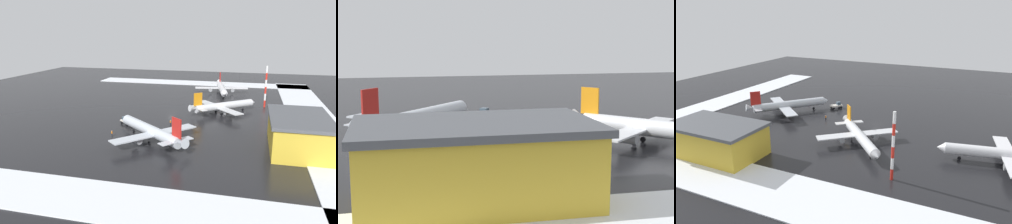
% 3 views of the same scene
% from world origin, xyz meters
% --- Properties ---
extents(ground_plane, '(240.00, 240.00, 0.00)m').
position_xyz_m(ground_plane, '(0.00, 0.00, 0.00)').
color(ground_plane, black).
extents(airplane_parked_portside, '(23.88, 25.85, 9.35)m').
position_xyz_m(airplane_parked_portside, '(-33.94, -2.76, 3.09)').
color(airplane_parked_portside, silver).
rests_on(airplane_parked_portside, ground_plane).
extents(airplane_foreground_jet, '(22.11, 23.83, 8.65)m').
position_xyz_m(airplane_foreground_jet, '(1.84, -19.06, 2.86)').
color(airplane_foreground_jet, silver).
rests_on(airplane_foreground_jet, ground_plane).
extents(pushback_tug, '(4.56, 4.98, 2.50)m').
position_xyz_m(pushback_tug, '(-20.00, 10.20, 1.28)').
color(pushback_tug, silver).
rests_on(pushback_tug, ground_plane).
extents(ground_crew_mid_apron, '(0.36, 0.36, 1.71)m').
position_xyz_m(ground_crew_mid_apron, '(-17.25, -4.04, 0.97)').
color(ground_crew_mid_apron, black).
rests_on(ground_crew_mid_apron, ground_plane).
extents(ground_crew_beside_wing, '(0.36, 0.36, 1.71)m').
position_xyz_m(ground_crew_beside_wing, '(-32.50, 9.71, 0.97)').
color(ground_crew_beside_wing, black).
rests_on(ground_crew_beside_wing, ground_plane).
extents(cargo_hangar, '(25.07, 15.12, 8.80)m').
position_xyz_m(cargo_hangar, '(-29.83, -41.20, 4.44)').
color(cargo_hangar, gold).
rests_on(cargo_hangar, ground_plane).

